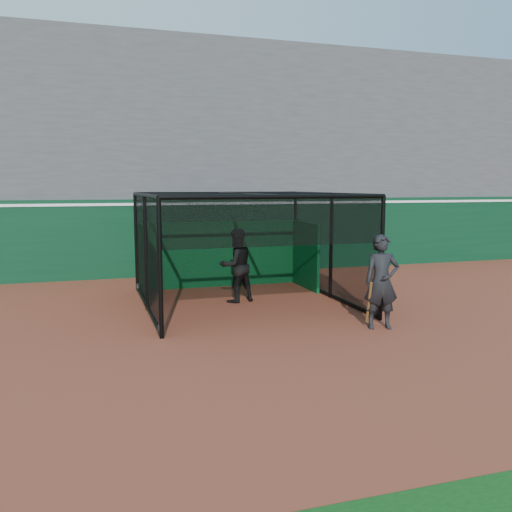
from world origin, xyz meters
name	(u,v)px	position (x,y,z in m)	size (l,w,h in m)	color
ground	(264,345)	(0.00, 0.00, 0.00)	(120.00, 120.00, 0.00)	brown
outfield_wall	(183,236)	(0.00, 8.50, 1.29)	(50.00, 0.50, 2.50)	#09331B
grandstand	(165,146)	(0.00, 12.27, 4.48)	(50.00, 7.85, 8.95)	#4C4C4F
batting_cage	(243,250)	(0.65, 3.60, 1.35)	(4.86, 5.21, 2.71)	black
batter	(236,265)	(0.52, 3.81, 0.93)	(0.91, 0.71, 1.86)	black
on_deck_player	(381,282)	(2.69, 0.43, 0.97)	(0.80, 0.62, 1.95)	black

